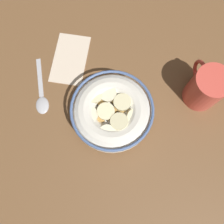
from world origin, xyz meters
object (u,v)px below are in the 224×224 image
(cereal_bowl, at_px, (112,112))
(spoon, at_px, (41,97))
(folded_napkin, at_px, (70,59))
(coffee_mug, at_px, (206,89))

(cereal_bowl, height_order, spoon, cereal_bowl)
(spoon, distance_m, folded_napkin, 0.11)
(spoon, bearing_deg, cereal_bowl, -117.95)
(cereal_bowl, height_order, coffee_mug, coffee_mug)
(spoon, relative_size, folded_napkin, 1.06)
(cereal_bowl, xyz_separation_m, spoon, (0.08, 0.14, -0.03))
(folded_napkin, bearing_deg, spoon, 135.03)
(spoon, height_order, folded_napkin, spoon)
(cereal_bowl, height_order, folded_napkin, cereal_bowl)
(cereal_bowl, bearing_deg, spoon, 62.05)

